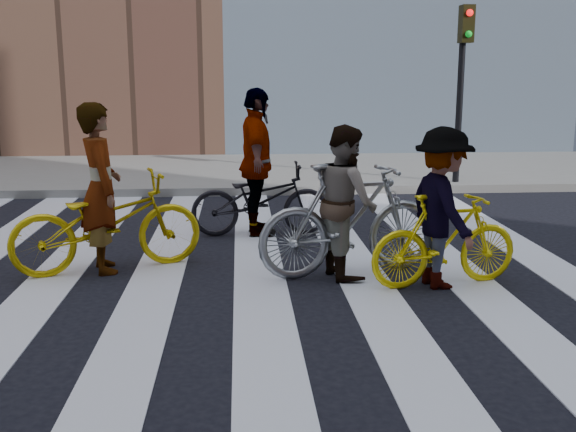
{
  "coord_description": "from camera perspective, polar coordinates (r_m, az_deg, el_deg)",
  "views": [
    {
      "loc": [
        0.35,
        -6.84,
        2.16
      ],
      "look_at": [
        0.87,
        0.3,
        0.63
      ],
      "focal_mm": 42.0,
      "sensor_mm": 36.0,
      "label": 1
    }
  ],
  "objects": [
    {
      "name": "rider_rear",
      "position": [
        8.97,
        -2.67,
        4.51
      ],
      "size": [
        0.5,
        1.16,
        1.97
      ],
      "primitive_type": "imported",
      "rotation": [
        0.0,
        0.0,
        1.59
      ],
      "color": "slate",
      "rests_on": "ground"
    },
    {
      "name": "ground",
      "position": [
        7.19,
        -6.79,
        -5.53
      ],
      "size": [
        100.0,
        100.0,
        0.0
      ],
      "primitive_type": "plane",
      "color": "black",
      "rests_on": "ground"
    },
    {
      "name": "rider_left",
      "position": [
        7.6,
        -15.59,
        2.27
      ],
      "size": [
        0.65,
        0.79,
        1.86
      ],
      "primitive_type": "imported",
      "rotation": [
        0.0,
        0.0,
        1.91
      ],
      "color": "slate",
      "rests_on": "ground"
    },
    {
      "name": "zebra_crosswalk",
      "position": [
        7.19,
        -6.79,
        -5.49
      ],
      "size": [
        8.25,
        10.0,
        0.01
      ],
      "color": "silver",
      "rests_on": "ground"
    },
    {
      "name": "bike_yellow_right",
      "position": [
        7.06,
        13.16,
        -2.01
      ],
      "size": [
        1.67,
        0.75,
        0.97
      ],
      "primitive_type": "imported",
      "rotation": [
        0.0,
        0.0,
        1.76
      ],
      "color": "yellow",
      "rests_on": "ground"
    },
    {
      "name": "bike_dark_rear",
      "position": [
        9.05,
        -2.32,
        1.4
      ],
      "size": [
        1.88,
        0.69,
        0.98
      ],
      "primitive_type": "imported",
      "rotation": [
        0.0,
        0.0,
        1.59
      ],
      "color": "black",
      "rests_on": "ground"
    },
    {
      "name": "traffic_signal",
      "position": [
        12.82,
        14.59,
        12.21
      ],
      "size": [
        0.22,
        0.42,
        3.33
      ],
      "color": "black",
      "rests_on": "ground"
    },
    {
      "name": "rider_right",
      "position": [
        6.98,
        12.9,
        0.65
      ],
      "size": [
        0.8,
        1.15,
        1.64
      ],
      "primitive_type": "imported",
      "rotation": [
        0.0,
        0.0,
        1.76
      ],
      "color": "slate",
      "rests_on": "ground"
    },
    {
      "name": "rider_mid",
      "position": [
        7.21,
        4.89,
        1.26
      ],
      "size": [
        0.78,
        0.91,
        1.63
      ],
      "primitive_type": "imported",
      "rotation": [
        0.0,
        0.0,
        1.8
      ],
      "color": "slate",
      "rests_on": "ground"
    },
    {
      "name": "sidewalk_far",
      "position": [
        14.5,
        -5.51,
        3.73
      ],
      "size": [
        100.0,
        5.0,
        0.15
      ],
      "primitive_type": "cube",
      "color": "gray",
      "rests_on": "ground"
    },
    {
      "name": "bike_yellow_left",
      "position": [
        7.66,
        -15.06,
        -0.54
      ],
      "size": [
        2.2,
        1.38,
        1.09
      ],
      "primitive_type": "imported",
      "rotation": [
        0.0,
        0.0,
        1.91
      ],
      "color": "gold",
      "rests_on": "ground"
    },
    {
      "name": "bike_silver_mid",
      "position": [
        7.26,
        5.25,
        -0.31
      ],
      "size": [
        2.12,
        1.03,
        1.23
      ],
      "primitive_type": "imported",
      "rotation": [
        0.0,
        0.0,
        1.8
      ],
      "color": "#94989C",
      "rests_on": "ground"
    }
  ]
}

